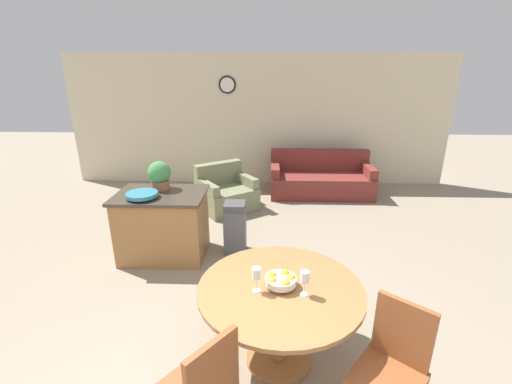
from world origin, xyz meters
TOP-DOWN VIEW (x-y plane):
  - wall_back at (-0.00, 5.72)m, footprint 8.00×0.09m
  - dining_table at (0.32, 0.70)m, footprint 1.32×1.32m
  - dining_chair_near_right at (1.06, 0.20)m, footprint 0.59×0.59m
  - fruit_bowl at (0.32, 0.70)m, footprint 0.25×0.25m
  - wine_glass_left at (0.14, 0.64)m, footprint 0.07×0.07m
  - wine_glass_right at (0.50, 0.61)m, footprint 0.07×0.07m
  - kitchen_island at (-1.15, 2.44)m, footprint 1.13×0.80m
  - teal_bowl at (-1.32, 2.27)m, footprint 0.38×0.38m
  - potted_plant at (-1.20, 2.62)m, footprint 0.30×0.30m
  - trash_bin at (-0.22, 2.56)m, footprint 0.29×0.29m
  - couch at (1.27, 4.98)m, footprint 1.99×0.90m
  - armchair at (-0.53, 4.13)m, footprint 1.19×1.17m

SIDE VIEW (x-z plane):
  - armchair at x=-0.53m, z-range -0.12..0.67m
  - couch at x=1.27m, z-range -0.13..0.71m
  - trash_bin at x=-0.22m, z-range 0.00..0.71m
  - kitchen_island at x=-1.15m, z-range 0.00..0.88m
  - dining_chair_near_right at x=1.06m, z-range 0.05..0.98m
  - dining_table at x=0.32m, z-range 0.20..0.95m
  - fruit_bowl at x=0.32m, z-range 0.75..0.86m
  - wine_glass_left at x=0.14m, z-range 0.79..0.99m
  - wine_glass_right at x=0.50m, z-range 0.79..0.99m
  - teal_bowl at x=-1.32m, z-range 0.89..0.96m
  - potted_plant at x=-1.20m, z-range 0.89..1.26m
  - wall_back at x=0.00m, z-range 0.00..2.70m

